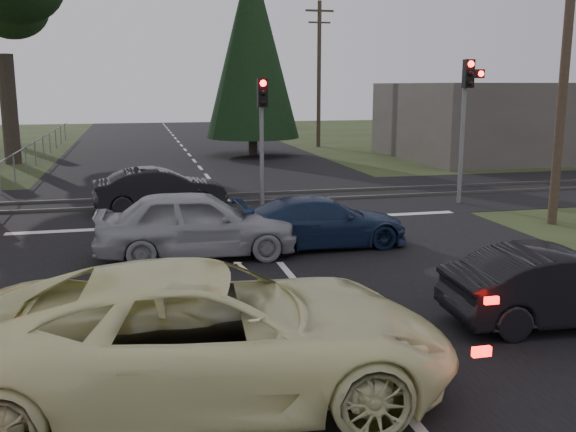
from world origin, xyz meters
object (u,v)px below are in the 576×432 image
object	(u,v)px
utility_pole_mid	(319,72)
cream_coupe	(208,335)
traffic_signal_right	(467,103)
utility_pole_far	(249,77)
traffic_signal_center	(262,120)
dark_car_far	(160,190)
dark_hatchback	(563,287)
utility_pole_near	(566,54)
blue_sedan	(322,222)
silver_car	(197,224)

from	to	relation	value
utility_pole_mid	cream_coupe	bearing A→B (deg)	-108.49
traffic_signal_right	utility_pole_far	distance (m)	45.56
traffic_signal_center	utility_pole_mid	world-z (taller)	utility_pole_mid
utility_pole_mid	dark_car_far	world-z (taller)	utility_pole_mid
traffic_signal_center	dark_hatchback	world-z (taller)	traffic_signal_center
utility_pole_mid	cream_coupe	size ratio (longest dim) A/B	1.47
traffic_signal_right	utility_pole_mid	world-z (taller)	utility_pole_mid
cream_coupe	dark_car_far	distance (m)	12.74
utility_pole_near	dark_hatchback	world-z (taller)	utility_pole_near
utility_pole_mid	blue_sedan	xyz separation A→B (m)	(-7.17, -25.01, -4.11)
cream_coupe	blue_sedan	world-z (taller)	cream_coupe
utility_pole_far	blue_sedan	bearing A→B (deg)	-98.16
traffic_signal_center	traffic_signal_right	bearing A→B (deg)	-10.41
utility_pole_near	traffic_signal_right	bearing A→B (deg)	105.34
silver_car	traffic_signal_right	bearing A→B (deg)	-60.60
utility_pole_far	traffic_signal_right	bearing A→B (deg)	-91.20
utility_pole_far	blue_sedan	distance (m)	50.69
utility_pole_far	dark_hatchback	world-z (taller)	utility_pole_far
utility_pole_mid	silver_car	distance (m)	27.53
cream_coupe	dark_car_far	size ratio (longest dim) A/B	1.51
utility_pole_near	silver_car	distance (m)	11.03
utility_pole_near	utility_pole_far	bearing A→B (deg)	90.00
blue_sedan	traffic_signal_right	bearing A→B (deg)	-55.46
traffic_signal_center	silver_car	size ratio (longest dim) A/B	0.89
cream_coupe	silver_car	xyz separation A→B (m)	(0.53, 6.91, -0.07)
utility_pole_far	dark_car_far	world-z (taller)	utility_pole_far
blue_sedan	cream_coupe	bearing A→B (deg)	152.08
dark_hatchback	blue_sedan	size ratio (longest dim) A/B	0.92
traffic_signal_center	dark_car_far	xyz separation A→B (m)	(-3.30, -0.10, -2.13)
utility_pole_near	blue_sedan	xyz separation A→B (m)	(-7.17, -1.01, -4.11)
blue_sedan	traffic_signal_center	bearing A→B (deg)	2.03
traffic_signal_center	utility_pole_far	xyz separation A→B (m)	(7.50, 44.32, 1.92)
utility_pole_near	dark_hatchback	size ratio (longest dim) A/B	2.31
traffic_signal_right	blue_sedan	size ratio (longest dim) A/B	1.12
utility_pole_far	cream_coupe	world-z (taller)	utility_pole_far
blue_sedan	dark_car_far	bearing A→B (deg)	31.72
dark_car_far	utility_pole_near	bearing A→B (deg)	-118.85
traffic_signal_center	utility_pole_near	size ratio (longest dim) A/B	0.46
dark_hatchback	utility_pole_near	bearing A→B (deg)	-31.40
utility_pole_near	dark_car_far	size ratio (longest dim) A/B	2.21
utility_pole_near	utility_pole_far	size ratio (longest dim) A/B	1.00
traffic_signal_right	utility_pole_mid	distance (m)	20.60
dark_hatchback	utility_pole_mid	bearing A→B (deg)	-5.53
cream_coupe	dark_hatchback	distance (m)	6.08
utility_pole_mid	blue_sedan	size ratio (longest dim) A/B	2.14
dark_hatchback	blue_sedan	bearing A→B (deg)	25.12
traffic_signal_center	utility_pole_near	distance (m)	9.05
silver_car	dark_car_far	size ratio (longest dim) A/B	1.12
traffic_signal_center	cream_coupe	size ratio (longest dim) A/B	0.67
traffic_signal_right	utility_pole_near	world-z (taller)	utility_pole_near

